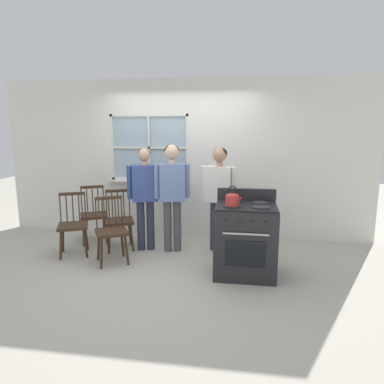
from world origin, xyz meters
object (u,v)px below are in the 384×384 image
(chair_near_wall, at_px, (73,226))
(chair_by_window, at_px, (119,221))
(kettle, at_px, (232,199))
(person_teen_center, at_px, (172,187))
(person_adult_right, at_px, (219,189))
(stove, at_px, (245,239))
(potted_plant, at_px, (163,177))
(person_elderly_left, at_px, (145,191))
(chair_center_cluster, at_px, (111,232))
(chair_near_stove, at_px, (94,216))

(chair_near_wall, bearing_deg, chair_by_window, 7.20)
(kettle, bearing_deg, person_teen_center, 138.18)
(person_adult_right, bearing_deg, stove, -48.77)
(chair_by_window, height_order, person_adult_right, person_adult_right)
(stove, bearing_deg, kettle, -142.83)
(potted_plant, bearing_deg, chair_near_wall, -134.67)
(chair_by_window, distance_m, kettle, 2.04)
(kettle, bearing_deg, person_adult_right, 103.52)
(person_teen_center, bearing_deg, chair_near_wall, 179.01)
(potted_plant, bearing_deg, chair_by_window, -124.20)
(kettle, xyz_separation_m, potted_plant, (-1.25, 1.59, 0.03))
(person_teen_center, xyz_separation_m, stove, (1.10, -0.70, -0.53))
(chair_near_wall, distance_m, person_teen_center, 1.59)
(person_elderly_left, height_order, person_teen_center, person_teen_center)
(chair_near_wall, bearing_deg, person_adult_right, -10.58)
(stove, bearing_deg, chair_by_window, 160.65)
(chair_by_window, bearing_deg, potted_plant, 31.41)
(chair_near_wall, bearing_deg, potted_plant, 21.57)
(chair_center_cluster, height_order, person_elderly_left, person_elderly_left)
(chair_near_wall, bearing_deg, chair_center_cluster, -40.40)
(person_adult_right, relative_size, kettle, 6.46)
(person_adult_right, bearing_deg, potted_plant, 163.80)
(person_elderly_left, xyz_separation_m, stove, (1.53, -0.70, -0.46))
(potted_plant, bearing_deg, stove, -45.64)
(chair_near_wall, height_order, person_elderly_left, person_elderly_left)
(chair_near_wall, relative_size, person_elderly_left, 0.59)
(chair_near_wall, height_order, chair_near_stove, same)
(chair_near_stove, xyz_separation_m, stove, (2.50, -0.96, 0.03))
(stove, bearing_deg, potted_plant, 134.36)
(chair_center_cluster, distance_m, potted_plant, 1.53)
(chair_near_wall, distance_m, stove, 2.56)
(chair_center_cluster, bearing_deg, kettle, -39.22)
(person_adult_right, height_order, potted_plant, person_adult_right)
(chair_by_window, distance_m, stove, 2.07)
(person_elderly_left, bearing_deg, chair_by_window, 164.04)
(chair_by_window, xyz_separation_m, potted_plant, (0.53, 0.77, 0.61))
(chair_near_stove, distance_m, kettle, 2.64)
(stove, bearing_deg, chair_center_cluster, 176.01)
(person_adult_right, relative_size, stove, 1.47)
(person_teen_center, relative_size, stove, 1.51)
(chair_near_stove, bearing_deg, person_elderly_left, -42.04)
(chair_near_wall, xyz_separation_m, potted_plant, (1.11, 1.13, 0.61))
(chair_by_window, relative_size, person_teen_center, 0.56)
(chair_center_cluster, distance_m, person_teen_center, 1.10)
(chair_near_wall, xyz_separation_m, chair_near_stove, (0.04, 0.63, 0.00))
(chair_by_window, relative_size, kettle, 3.75)
(stove, xyz_separation_m, kettle, (-0.17, -0.13, 0.55))
(chair_near_wall, relative_size, chair_center_cluster, 1.00)
(chair_near_wall, distance_m, person_elderly_left, 1.18)
(kettle, bearing_deg, person_elderly_left, 148.45)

